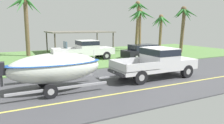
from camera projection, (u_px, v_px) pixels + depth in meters
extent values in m
cube|color=#424247|center=(161.00, 77.00, 13.36)|extent=(36.00, 8.00, 0.06)
cube|color=#567F42|center=(95.00, 55.00, 23.03)|extent=(36.00, 14.00, 0.11)
cube|color=#DBCC4C|center=(182.00, 83.00, 11.77)|extent=(34.20, 0.12, 0.01)
cube|color=silver|center=(154.00, 68.00, 12.95)|extent=(5.27, 2.04, 0.22)
cube|color=silver|center=(177.00, 61.00, 13.75)|extent=(1.47, 2.04, 0.38)
cube|color=silver|center=(159.00, 57.00, 13.00)|extent=(1.58, 2.04, 1.10)
cube|color=black|center=(159.00, 52.00, 12.95)|extent=(1.60, 2.06, 0.38)
cube|color=gray|center=(133.00, 68.00, 12.25)|extent=(2.21, 2.04, 0.04)
cube|color=silver|center=(125.00, 62.00, 13.08)|extent=(2.21, 0.08, 0.45)
cube|color=silver|center=(143.00, 67.00, 11.36)|extent=(2.21, 0.08, 0.45)
cube|color=silver|center=(117.00, 66.00, 11.74)|extent=(0.08, 2.04, 0.45)
cube|color=#333338|center=(116.00, 73.00, 11.76)|extent=(0.12, 1.83, 0.16)
sphere|color=#B2B2B7|center=(114.00, 72.00, 11.70)|extent=(0.10, 0.10, 0.10)
cylinder|color=black|center=(167.00, 66.00, 14.60)|extent=(0.80, 0.28, 0.80)
cylinder|color=#9E9EA3|center=(167.00, 66.00, 14.60)|extent=(0.36, 0.29, 0.36)
cylinder|color=black|center=(187.00, 71.00, 13.01)|extent=(0.80, 0.28, 0.80)
cylinder|color=#9E9EA3|center=(187.00, 71.00, 13.01)|extent=(0.36, 0.29, 0.36)
cylinder|color=black|center=(124.00, 71.00, 13.06)|extent=(0.80, 0.28, 0.80)
cylinder|color=#9E9EA3|center=(124.00, 71.00, 13.06)|extent=(0.36, 0.29, 0.36)
cylinder|color=black|center=(140.00, 77.00, 11.47)|extent=(0.80, 0.28, 0.80)
cylinder|color=#9E9EA3|center=(140.00, 77.00, 11.47)|extent=(0.36, 0.29, 0.36)
cube|color=gray|center=(106.00, 77.00, 11.54)|extent=(0.90, 0.10, 0.08)
cube|color=gray|center=(52.00, 79.00, 11.13)|extent=(4.58, 0.12, 0.10)
cube|color=gray|center=(61.00, 88.00, 9.51)|extent=(4.58, 0.12, 0.10)
cylinder|color=black|center=(43.00, 81.00, 10.99)|extent=(0.64, 0.22, 0.64)
cylinder|color=#9E9EA3|center=(43.00, 81.00, 10.99)|extent=(0.29, 0.23, 0.29)
cylinder|color=black|center=(51.00, 91.00, 9.27)|extent=(0.64, 0.22, 0.64)
cylinder|color=#9E9EA3|center=(51.00, 91.00, 9.27)|extent=(0.29, 0.23, 0.29)
ellipsoid|color=silver|center=(55.00, 68.00, 10.19)|extent=(4.49, 1.81, 1.46)
ellipsoid|color=#1E4CA5|center=(55.00, 63.00, 10.15)|extent=(4.58, 1.84, 0.12)
cube|color=silver|center=(60.00, 55.00, 10.19)|extent=(0.70, 0.60, 0.65)
cube|color=slate|center=(65.00, 45.00, 10.24)|extent=(0.06, 0.56, 0.36)
cube|color=black|center=(0.00, 69.00, 9.11)|extent=(0.36, 0.44, 0.56)
cylinder|color=#4C4C51|center=(1.00, 78.00, 9.18)|extent=(0.12, 0.12, 0.80)
cylinder|color=silver|center=(94.00, 54.00, 11.00)|extent=(0.04, 0.04, 0.50)
cube|color=silver|center=(83.00, 54.00, 19.59)|extent=(5.70, 1.95, 0.22)
cube|color=silver|center=(103.00, 49.00, 20.45)|extent=(1.60, 1.95, 0.38)
cube|color=silver|center=(87.00, 46.00, 19.66)|extent=(1.71, 1.95, 1.11)
cube|color=black|center=(87.00, 43.00, 19.60)|extent=(1.73, 1.97, 0.38)
cube|color=#9D9D9D|center=(66.00, 53.00, 18.83)|extent=(2.40, 1.95, 0.04)
cube|color=silver|center=(63.00, 50.00, 19.62)|extent=(2.40, 0.08, 0.45)
cube|color=silver|center=(68.00, 52.00, 17.98)|extent=(2.40, 0.08, 0.45)
cube|color=silver|center=(52.00, 52.00, 18.28)|extent=(0.08, 1.95, 0.45)
cube|color=#333338|center=(52.00, 56.00, 18.31)|extent=(0.12, 1.76, 0.16)
sphere|color=#B2B2B7|center=(50.00, 56.00, 18.24)|extent=(0.10, 0.10, 0.10)
cylinder|color=black|center=(99.00, 54.00, 21.27)|extent=(0.80, 0.28, 0.80)
cylinder|color=#9E9EA3|center=(99.00, 54.00, 21.27)|extent=(0.36, 0.29, 0.36)
cylinder|color=black|center=(106.00, 56.00, 19.75)|extent=(0.80, 0.28, 0.80)
cylinder|color=#9E9EA3|center=(106.00, 56.00, 19.75)|extent=(0.36, 0.29, 0.36)
cylinder|color=black|center=(62.00, 56.00, 19.60)|extent=(0.80, 0.28, 0.80)
cylinder|color=#9E9EA3|center=(62.00, 56.00, 19.60)|extent=(0.36, 0.29, 0.36)
cylinder|color=black|center=(67.00, 59.00, 18.08)|extent=(0.80, 0.28, 0.80)
cylinder|color=#9E9EA3|center=(67.00, 59.00, 18.08)|extent=(0.36, 0.29, 0.36)
cube|color=black|center=(145.00, 53.00, 20.75)|extent=(4.52, 1.82, 0.70)
cube|color=black|center=(143.00, 47.00, 20.54)|extent=(2.53, 1.68, 0.50)
cylinder|color=black|center=(152.00, 53.00, 22.19)|extent=(0.66, 0.22, 0.66)
cylinder|color=#9E9EA3|center=(152.00, 53.00, 22.19)|extent=(0.30, 0.23, 0.30)
cylinder|color=black|center=(162.00, 55.00, 20.74)|extent=(0.66, 0.22, 0.66)
cylinder|color=#9E9EA3|center=(162.00, 55.00, 20.74)|extent=(0.30, 0.23, 0.30)
cylinder|color=black|center=(127.00, 55.00, 20.82)|extent=(0.66, 0.22, 0.66)
cylinder|color=#9E9EA3|center=(127.00, 55.00, 20.82)|extent=(0.30, 0.23, 0.30)
cylinder|color=black|center=(136.00, 57.00, 19.37)|extent=(0.66, 0.22, 0.66)
cylinder|color=#9E9EA3|center=(136.00, 57.00, 19.37)|extent=(0.30, 0.23, 0.30)
cylinder|color=#4C4238|center=(97.00, 41.00, 28.50)|extent=(0.14, 0.14, 2.41)
cylinder|color=#4C4238|center=(113.00, 43.00, 24.31)|extent=(0.14, 0.14, 2.41)
cylinder|color=#4C4238|center=(47.00, 42.00, 25.55)|extent=(0.14, 0.14, 2.41)
cylinder|color=#4C4238|center=(55.00, 46.00, 21.35)|extent=(0.14, 0.14, 2.41)
cube|color=#6B665B|center=(79.00, 32.00, 24.71)|extent=(7.14, 5.27, 0.14)
cylinder|color=brown|center=(27.00, 28.00, 21.44)|extent=(0.41, 0.85, 5.99)
cone|color=#387A38|center=(33.00, 6.00, 21.45)|extent=(1.77, 0.44, 1.82)
cone|color=#387A38|center=(29.00, 5.00, 21.79)|extent=(1.34, 1.64, 1.56)
cone|color=#387A38|center=(20.00, 2.00, 21.52)|extent=(1.11, 1.82, 1.11)
cone|color=#387A38|center=(15.00, 3.00, 20.78)|extent=(2.05, 0.74, 1.52)
cone|color=#387A38|center=(21.00, 5.00, 20.40)|extent=(1.34, 1.50, 1.80)
cone|color=#387A38|center=(29.00, 1.00, 20.56)|extent=(0.99, 1.62, 1.12)
cylinder|color=brown|center=(182.00, 31.00, 24.56)|extent=(0.39, 0.63, 5.13)
cone|color=#286028|center=(187.00, 13.00, 24.54)|extent=(1.58, 0.47, 1.23)
cone|color=#286028|center=(185.00, 15.00, 24.82)|extent=(1.62, 1.26, 1.61)
cone|color=#286028|center=(181.00, 13.00, 24.88)|extent=(0.86, 1.67, 1.24)
cone|color=#286028|center=(179.00, 14.00, 24.51)|extent=(0.85, 1.26, 1.33)
cone|color=#286028|center=(179.00, 13.00, 24.14)|extent=(1.52, 0.89, 1.33)
cone|color=#286028|center=(180.00, 13.00, 23.65)|extent=(1.82, 0.80, 1.19)
cone|color=#286028|center=(185.00, 13.00, 23.42)|extent=(1.20, 1.64, 1.22)
cone|color=#286028|center=(187.00, 15.00, 23.87)|extent=(0.57, 1.28, 1.60)
cone|color=#286028|center=(191.00, 13.00, 23.91)|extent=(1.37, 1.53, 1.22)
sphere|color=brown|center=(184.00, 9.00, 24.13)|extent=(0.62, 0.62, 0.62)
cylinder|color=brown|center=(140.00, 32.00, 25.40)|extent=(0.32, 0.47, 4.94)
cone|color=#2D6B2D|center=(144.00, 15.00, 25.43)|extent=(1.51, 0.70, 1.27)
cone|color=#2D6B2D|center=(141.00, 16.00, 25.91)|extent=(1.37, 1.65, 1.31)
cone|color=#2D6B2D|center=(136.00, 16.00, 25.67)|extent=(0.60, 1.72, 1.53)
cone|color=#2D6B2D|center=(134.00, 15.00, 25.37)|extent=(1.31, 1.53, 1.10)
cone|color=#2D6B2D|center=(135.00, 17.00, 24.85)|extent=(1.65, 0.50, 1.59)
cone|color=#2D6B2D|center=(139.00, 15.00, 24.26)|extent=(1.61, 1.55, 1.38)
cone|color=#2D6B2D|center=(143.00, 16.00, 24.77)|extent=(0.49, 1.09, 1.31)
cone|color=#2D6B2D|center=(148.00, 15.00, 24.85)|extent=(1.68, 1.52, 1.23)
sphere|color=brown|center=(140.00, 11.00, 24.98)|extent=(0.51, 0.51, 0.51)
cylinder|color=brown|center=(137.00, 27.00, 28.07)|extent=(0.39, 0.86, 6.12)
cone|color=#286028|center=(141.00, 10.00, 28.03)|extent=(1.43, 0.54, 1.71)
cone|color=#286028|center=(139.00, 9.00, 28.38)|extent=(1.65, 1.53, 1.72)
cone|color=#286028|center=(135.00, 7.00, 28.25)|extent=(0.51, 1.63, 1.11)
cone|color=#286028|center=(133.00, 7.00, 27.76)|extent=(1.44, 1.25, 1.30)
cone|color=#286028|center=(133.00, 6.00, 27.24)|extent=(1.76, 0.47, 1.14)
cone|color=#286028|center=(137.00, 7.00, 27.13)|extent=(1.12, 1.13, 1.18)
cone|color=#286028|center=(140.00, 6.00, 26.98)|extent=(0.54, 1.63, 1.17)
cone|color=#286028|center=(143.00, 7.00, 27.29)|extent=(1.35, 1.65, 1.28)
sphere|color=brown|center=(138.00, 3.00, 27.55)|extent=(0.63, 0.63, 0.63)
cylinder|color=brown|center=(161.00, 32.00, 30.62)|extent=(0.40, 0.56, 4.52)
cone|color=#387A38|center=(166.00, 20.00, 30.81)|extent=(2.03, 0.50, 1.30)
cone|color=#387A38|center=(162.00, 20.00, 31.00)|extent=(1.68, 1.34, 1.23)
cone|color=#387A38|center=(158.00, 22.00, 31.11)|extent=(0.53, 1.87, 1.61)
cone|color=#387A38|center=(156.00, 20.00, 30.57)|extent=(1.20, 1.31, 1.29)
cone|color=#387A38|center=(156.00, 22.00, 30.30)|extent=(1.69, 0.99, 1.77)
cone|color=#387A38|center=(159.00, 23.00, 29.86)|extent=(1.54, 1.08, 1.92)
cone|color=#387A38|center=(162.00, 20.00, 29.38)|extent=(1.28, 1.92, 1.18)
cone|color=#387A38|center=(164.00, 22.00, 29.81)|extent=(0.44, 1.59, 1.79)
cone|color=#387A38|center=(166.00, 20.00, 30.10)|extent=(1.50, 1.49, 1.39)
sphere|color=brown|center=(161.00, 17.00, 30.23)|extent=(0.64, 0.64, 0.64)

